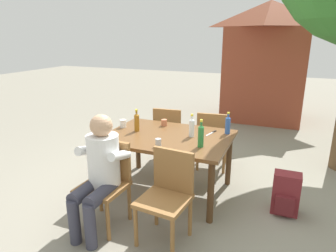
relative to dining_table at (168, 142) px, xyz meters
name	(u,v)px	position (x,y,z in m)	size (l,w,h in m)	color
ground_plane	(168,190)	(0.00, 0.00, -0.65)	(24.00, 24.00, 0.00)	gray
dining_table	(168,142)	(0.00, 0.00, 0.00)	(1.49, 1.08, 0.74)	brown
chair_near_left	(107,179)	(-0.33, -0.84, -0.16)	(0.46, 0.46, 0.87)	olive
chair_far_right	(212,137)	(0.35, 0.84, -0.16)	(0.49, 0.49, 0.87)	olive
chair_far_left	(169,132)	(-0.33, 0.84, -0.16)	(0.48, 0.48, 0.87)	olive
chair_near_right	(168,191)	(0.34, -0.84, -0.16)	(0.48, 0.48, 0.87)	olive
person_in_white_shirt	(99,168)	(-0.34, -0.95, 0.00)	(0.47, 0.61, 1.18)	white
bottle_blue	(228,124)	(0.65, 0.35, 0.20)	(0.06, 0.06, 0.27)	#2D56A3
bottle_amber	(137,122)	(-0.43, 0.01, 0.21)	(0.06, 0.06, 0.28)	#996019
bottle_green	(201,135)	(0.47, -0.22, 0.22)	(0.06, 0.06, 0.31)	#287A38
bottle_clear	(192,127)	(0.27, 0.07, 0.20)	(0.06, 0.06, 0.28)	white
cup_terracotta	(164,123)	(-0.20, 0.36, 0.13)	(0.08, 0.08, 0.09)	#BC6B47
cup_steel	(158,143)	(0.04, -0.38, 0.13)	(0.07, 0.07, 0.09)	#B2B7BC
cup_white	(123,124)	(-0.67, 0.08, 0.14)	(0.08, 0.08, 0.10)	white
table_knife	(212,133)	(0.47, 0.29, 0.09)	(0.08, 0.24, 0.01)	silver
backpack_by_near_side	(286,194)	(1.39, 0.03, -0.43)	(0.28, 0.25, 0.47)	maroon
brick_kiosk	(266,59)	(0.72, 4.09, 0.72)	(1.96, 1.73, 2.61)	brown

